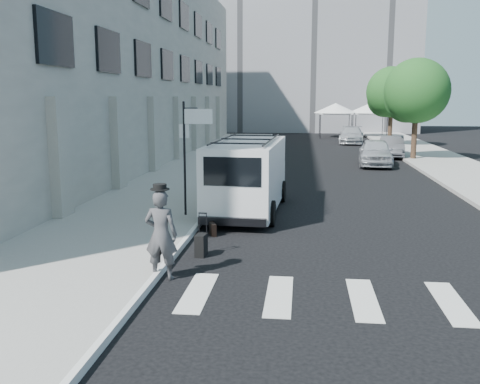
% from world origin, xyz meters
% --- Properties ---
extents(ground, '(120.00, 120.00, 0.00)m').
position_xyz_m(ground, '(0.00, 0.00, 0.00)').
color(ground, black).
rests_on(ground, ground).
extents(sidewalk_left, '(4.50, 48.00, 0.15)m').
position_xyz_m(sidewalk_left, '(-4.25, 16.00, 0.07)').
color(sidewalk_left, gray).
rests_on(sidewalk_left, ground).
extents(sidewalk_right, '(4.00, 56.00, 0.15)m').
position_xyz_m(sidewalk_right, '(9.00, 20.00, 0.07)').
color(sidewalk_right, gray).
rests_on(sidewalk_right, ground).
extents(building_left, '(10.00, 44.00, 12.00)m').
position_xyz_m(building_left, '(-11.50, 18.00, 6.00)').
color(building_left, gray).
rests_on(building_left, ground).
extents(building_far, '(22.00, 12.00, 25.00)m').
position_xyz_m(building_far, '(2.00, 50.00, 12.50)').
color(building_far, slate).
rests_on(building_far, ground).
extents(sign_pole, '(1.03, 0.07, 3.50)m').
position_xyz_m(sign_pole, '(-2.36, 3.20, 2.65)').
color(sign_pole, black).
rests_on(sign_pole, sidewalk_left).
extents(tree_near, '(3.80, 3.83, 6.03)m').
position_xyz_m(tree_near, '(7.50, 20.15, 3.97)').
color(tree_near, black).
rests_on(tree_near, ground).
extents(tree_far, '(3.80, 3.83, 6.03)m').
position_xyz_m(tree_far, '(7.50, 29.15, 3.97)').
color(tree_far, black).
rests_on(tree_far, ground).
extents(tent_left, '(4.00, 4.00, 3.20)m').
position_xyz_m(tent_left, '(4.00, 38.00, 2.71)').
color(tent_left, black).
rests_on(tent_left, ground).
extents(tent_right, '(4.00, 4.00, 3.20)m').
position_xyz_m(tent_right, '(7.20, 38.50, 2.71)').
color(tent_right, black).
rests_on(tent_right, ground).
extents(businessman, '(0.72, 0.49, 1.91)m').
position_xyz_m(businessman, '(-1.90, -2.30, 0.95)').
color(businessman, '#3F3F42').
rests_on(businessman, ground).
extents(briefcase, '(0.28, 0.45, 0.34)m').
position_xyz_m(briefcase, '(-1.43, 1.37, 0.17)').
color(briefcase, black).
rests_on(briefcase, ground).
extents(suitcase, '(0.27, 0.39, 1.04)m').
position_xyz_m(suitcase, '(-1.38, -0.60, 0.28)').
color(suitcase, black).
rests_on(suitcase, ground).
extents(cargo_van, '(2.44, 6.32, 2.34)m').
position_xyz_m(cargo_van, '(-0.79, 4.71, 1.21)').
color(cargo_van, silver).
rests_on(cargo_van, ground).
extents(parked_car_a, '(2.14, 4.54, 1.50)m').
position_xyz_m(parked_car_a, '(5.04, 17.40, 0.75)').
color(parked_car_a, '#ADAFB5').
rests_on(parked_car_a, ground).
extents(parked_car_b, '(1.87, 4.16, 1.33)m').
position_xyz_m(parked_car_b, '(6.63, 21.84, 0.66)').
color(parked_car_b, '#505157').
rests_on(parked_car_b, ground).
extents(parked_car_c, '(2.42, 4.86, 1.36)m').
position_xyz_m(parked_car_c, '(5.00, 31.86, 0.68)').
color(parked_car_c, '#ADB1B6').
rests_on(parked_car_c, ground).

